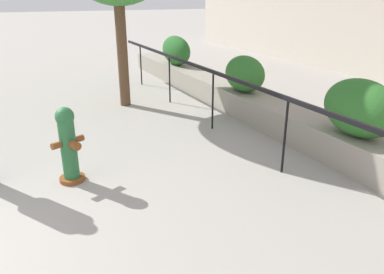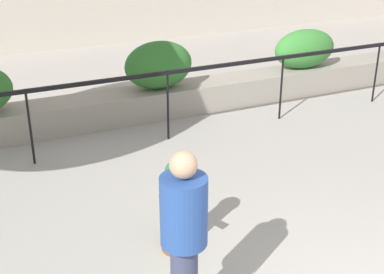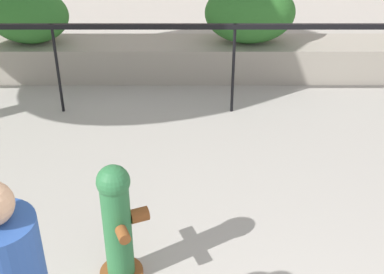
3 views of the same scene
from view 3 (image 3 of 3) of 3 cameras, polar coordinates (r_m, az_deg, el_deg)
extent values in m
cube|color=gray|center=(7.72, 3.87, 8.31)|extent=(18.00, 0.70, 0.50)
cube|color=black|center=(6.38, 4.71, 11.67)|extent=(15.00, 0.05, 0.06)
cylinder|color=black|center=(6.76, -14.05, 7.01)|extent=(0.04, 0.04, 1.15)
cylinder|color=black|center=(6.58, 4.51, 7.19)|extent=(0.04, 0.04, 1.15)
ellipsoid|color=#2D6B28|center=(7.81, -16.94, 12.28)|extent=(1.10, 0.70, 0.77)
ellipsoid|color=#2D6B28|center=(7.51, 6.30, 13.03)|extent=(1.24, 0.70, 0.85)
cylinder|color=brown|center=(4.54, -7.44, -14.22)|extent=(0.46, 0.46, 0.06)
cylinder|color=#286638|center=(4.23, -7.86, -9.88)|extent=(0.29, 0.29, 0.85)
sphere|color=#286638|center=(3.94, -8.34, -4.72)|extent=(0.25, 0.25, 0.25)
cylinder|color=brown|center=(4.19, -5.56, -8.26)|extent=(0.17, 0.16, 0.11)
cylinder|color=brown|center=(4.03, -7.30, -10.30)|extent=(0.13, 0.15, 0.09)
cylinder|color=brown|center=(4.29, -8.57, -7.43)|extent=(0.13, 0.15, 0.09)
cylinder|color=#26478C|center=(3.07, -19.11, -12.97)|extent=(0.53, 0.53, 0.62)
camera|label=1|loc=(5.20, 59.38, 7.62)|focal=35.00mm
camera|label=2|loc=(2.90, -117.90, -9.98)|focal=50.00mm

